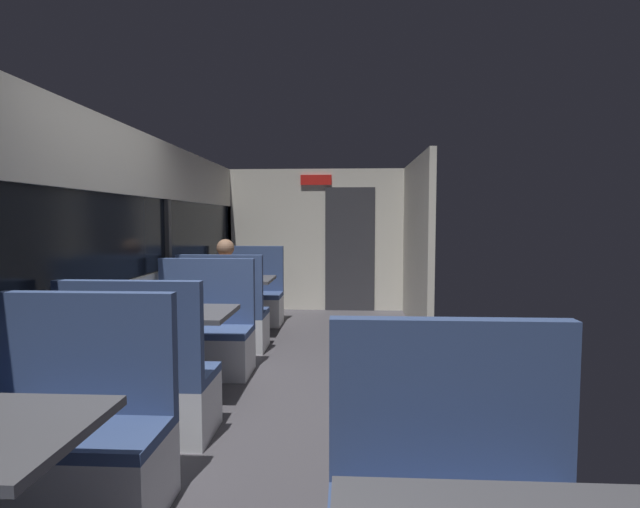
{
  "coord_description": "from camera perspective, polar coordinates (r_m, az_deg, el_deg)",
  "views": [
    {
      "loc": [
        0.48,
        -3.7,
        1.49
      ],
      "look_at": [
        0.17,
        2.22,
        1.06
      ],
      "focal_mm": 27.17,
      "sensor_mm": 36.0,
      "label": 1
    }
  ],
  "objects": [
    {
      "name": "carriage_end_bulkhead",
      "position": [
        7.91,
        -0.02,
        1.58
      ],
      "size": [
        2.9,
        0.11,
        2.3
      ],
      "color": "beige",
      "rests_on": "ground_plane"
    },
    {
      "name": "ground_plane",
      "position": [
        4.02,
        -4.26,
        -17.76
      ],
      "size": [
        3.3,
        9.2,
        0.02
      ],
      "primitive_type": "cube",
      "color": "#423F44"
    },
    {
      "name": "carriage_window_panel_left",
      "position": [
        4.19,
        -24.45,
        -1.44
      ],
      "size": [
        0.09,
        8.48,
        2.3
      ],
      "color": "beige",
      "rests_on": "ground_plane"
    },
    {
      "name": "bench_far_window_facing_end",
      "position": [
        5.65,
        -11.23,
        -7.8
      ],
      "size": [
        0.95,
        0.5,
        1.1
      ],
      "color": "silver",
      "rests_on": "ground_plane"
    },
    {
      "name": "carriage_aisle_panel_right",
      "position": [
        6.78,
        11.27,
        1.19
      ],
      "size": [
        0.08,
        2.4,
        2.3
      ],
      "primitive_type": "cube",
      "color": "beige",
      "rests_on": "ground_plane"
    },
    {
      "name": "bench_mid_window_facing_entry",
      "position": [
        4.87,
        -13.65,
        -9.75
      ],
      "size": [
        0.95,
        0.5,
        1.1
      ],
      "color": "silver",
      "rests_on": "ground_plane"
    },
    {
      "name": "bench_mid_window_facing_end",
      "position": [
        3.61,
        -20.25,
        -14.84
      ],
      "size": [
        0.95,
        0.5,
        1.1
      ],
      "color": "silver",
      "rests_on": "ground_plane"
    },
    {
      "name": "seated_passenger",
      "position": [
        5.68,
        -11.08,
        -5.59
      ],
      "size": [
        0.47,
        0.55,
        1.26
      ],
      "color": "#26262D",
      "rests_on": "ground_plane"
    },
    {
      "name": "dining_table_mid_window",
      "position": [
        4.16,
        -16.52,
        -7.81
      ],
      "size": [
        0.9,
        0.7,
        0.74
      ],
      "color": "#9E9EA3",
      "rests_on": "ground_plane"
    },
    {
      "name": "bench_near_window_facing_entry",
      "position": [
        2.93,
        -27.04,
        -19.66
      ],
      "size": [
        0.95,
        0.5,
        1.1
      ],
      "color": "silver",
      "rests_on": "ground_plane"
    },
    {
      "name": "bench_far_window_facing_entry",
      "position": [
        6.99,
        -8.39,
        -5.47
      ],
      "size": [
        0.95,
        0.5,
        1.1
      ],
      "color": "silver",
      "rests_on": "ground_plane"
    },
    {
      "name": "dining_table_far_window",
      "position": [
        6.27,
        -9.69,
        -3.71
      ],
      "size": [
        0.9,
        0.7,
        0.74
      ],
      "color": "#9E9EA3",
      "rests_on": "ground_plane"
    }
  ]
}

